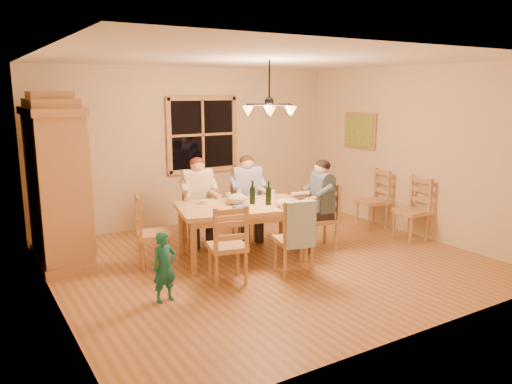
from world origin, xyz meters
TOP-DOWN VIEW (x-y plane):
  - floor at (0.00, 0.00)m, footprint 5.50×5.50m
  - ceiling at (0.00, 0.00)m, footprint 5.50×5.00m
  - wall_back at (0.00, 2.50)m, footprint 5.50×0.02m
  - wall_left at (-2.75, 0.00)m, footprint 0.02×5.00m
  - wall_right at (2.75, 0.00)m, footprint 0.02×5.00m
  - window at (0.20, 2.47)m, footprint 1.30×0.06m
  - painting at (2.71, 1.20)m, footprint 0.06×0.78m
  - chandelier at (-0.00, 0.00)m, footprint 0.77×0.68m
  - armoire at (-2.42, 1.44)m, footprint 0.66×1.40m
  - dining_table at (-0.23, 0.33)m, footprint 1.93×1.42m
  - chair_far_left at (-0.48, 1.23)m, footprint 0.52×0.51m
  - chair_far_right at (0.28, 1.06)m, footprint 0.52×0.51m
  - chair_near_left at (-0.84, -0.38)m, footprint 0.52×0.51m
  - chair_near_right at (0.01, -0.57)m, footprint 0.52×0.51m
  - chair_end_left at (-1.41, 0.59)m, footprint 0.51×0.52m
  - chair_end_right at (0.95, 0.06)m, footprint 0.51×0.52m
  - adult_woman at (-0.48, 1.23)m, footprint 0.46×0.49m
  - adult_plaid_man at (0.28, 1.06)m, footprint 0.46×0.49m
  - adult_slate_man at (0.95, 0.06)m, footprint 0.49×0.46m
  - towel at (-0.03, -0.75)m, footprint 0.39×0.18m
  - wine_bottle_a at (-0.08, 0.29)m, footprint 0.08×0.08m
  - wine_bottle_b at (0.09, 0.14)m, footprint 0.08×0.08m
  - plate_woman at (-0.60, 0.69)m, footprint 0.26×0.26m
  - plate_plaid at (0.11, 0.54)m, footprint 0.26×0.26m
  - plate_slate at (0.42, 0.15)m, footprint 0.26×0.26m
  - wine_glass_a at (-0.32, 0.55)m, footprint 0.06×0.06m
  - wine_glass_b at (0.32, 0.39)m, footprint 0.06×0.06m
  - cap at (0.18, -0.10)m, footprint 0.20×0.20m
  - napkin at (-0.34, 0.17)m, footprint 0.21×0.18m
  - cloth_bundle at (-0.27, 0.39)m, footprint 0.28×0.22m
  - child at (-1.70, -0.52)m, footprint 0.32×0.24m
  - chair_spare_front at (2.45, -0.30)m, footprint 0.44×0.46m
  - chair_spare_back at (2.45, 0.55)m, footprint 0.49×0.50m

SIDE VIEW (x-z plane):
  - floor at x=0.00m, z-range 0.00..0.00m
  - chair_far_left at x=-0.48m, z-range -0.19..0.80m
  - chair_far_right at x=0.28m, z-range -0.19..0.80m
  - chair_near_left at x=-0.84m, z-range -0.19..0.80m
  - chair_near_right at x=0.01m, z-range -0.19..0.80m
  - chair_end_left at x=-1.41m, z-range -0.19..0.80m
  - chair_end_right at x=0.95m, z-range -0.19..0.80m
  - chair_spare_front at x=2.45m, z-range -0.19..0.80m
  - chair_spare_back at x=2.45m, z-range -0.19..0.80m
  - child at x=-1.70m, z-range 0.00..0.79m
  - dining_table at x=-0.23m, z-range 0.28..1.04m
  - towel at x=-0.03m, z-range 0.41..0.99m
  - plate_woman at x=-0.60m, z-range 0.76..0.78m
  - plate_plaid at x=0.11m, z-range 0.76..0.78m
  - plate_slate at x=0.42m, z-range 0.76..0.78m
  - napkin at x=-0.34m, z-range 0.76..0.79m
  - cap at x=0.18m, z-range 0.76..0.87m
  - wine_glass_a at x=-0.32m, z-range 0.76..0.90m
  - wine_glass_b at x=0.32m, z-range 0.76..0.90m
  - cloth_bundle at x=-0.27m, z-range 0.76..0.91m
  - adult_woman at x=-0.48m, z-range 0.40..1.28m
  - adult_plaid_man at x=0.28m, z-range 0.40..1.28m
  - adult_slate_man at x=0.95m, z-range 0.40..1.28m
  - wine_bottle_a at x=-0.08m, z-range 0.76..1.09m
  - wine_bottle_b at x=0.09m, z-range 0.76..1.09m
  - armoire at x=-2.42m, z-range -0.09..2.21m
  - wall_back at x=0.00m, z-range 0.00..2.70m
  - wall_left at x=-2.75m, z-range 0.00..2.70m
  - wall_right at x=2.75m, z-range 0.00..2.70m
  - window at x=0.20m, z-range 0.90..2.20m
  - painting at x=2.71m, z-range 1.28..1.92m
  - chandelier at x=0.00m, z-range 1.72..2.43m
  - ceiling at x=0.00m, z-range 2.69..2.71m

